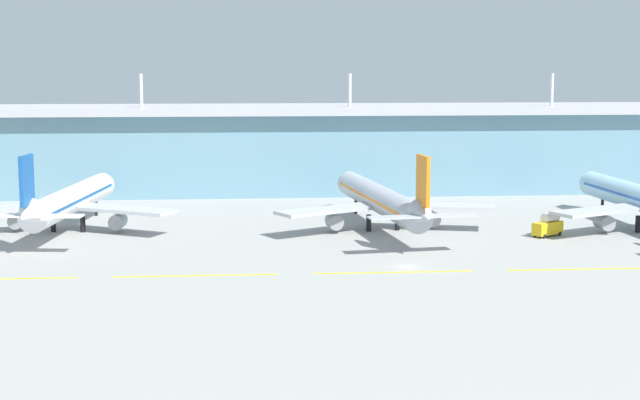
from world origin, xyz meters
TOP-DOWN VIEW (x-y plane):
  - ground_plane at (0.00, 0.00)m, footprint 600.00×600.00m
  - terminal_building at (-0.00, 100.96)m, footprint 288.00×34.00m
  - airliner_near_middle at (-66.21, 41.52)m, footprint 48.42×60.33m
  - airliner_center at (0.80, 37.93)m, footprint 48.34×65.72m
  - taxiway_stripe_mid_west at (-37.00, -4.49)m, footprint 28.00×0.70m
  - taxiway_stripe_centre at (-3.00, -4.49)m, footprint 28.00×0.70m
  - taxiway_stripe_mid_east at (31.00, -4.49)m, footprint 28.00×0.70m
  - fuel_truck at (34.42, 27.35)m, footprint 7.41×6.21m

SIDE VIEW (x-z plane):
  - ground_plane at x=0.00m, z-range 0.00..0.00m
  - taxiway_stripe_mid_west at x=-37.00m, z-range 0.00..0.04m
  - taxiway_stripe_centre at x=-3.00m, z-range 0.00..0.04m
  - taxiway_stripe_mid_east at x=31.00m, z-range 0.00..0.04m
  - fuel_truck at x=34.42m, z-range -0.21..4.74m
  - airliner_near_middle at x=-66.21m, z-range -3.01..15.89m
  - airliner_center at x=0.80m, z-range -3.00..15.90m
  - terminal_building at x=0.00m, z-range -4.29..28.40m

